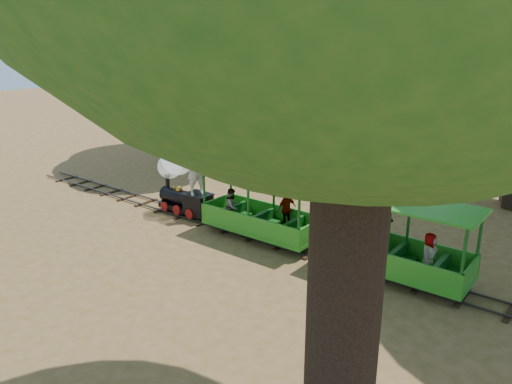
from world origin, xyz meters
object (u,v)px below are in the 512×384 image
Objects in this scene: carriage_front at (260,213)px; fence at (373,165)px; carriage_rear at (397,249)px; locomotive at (183,170)px.

carriage_front is 8.01m from fence.
fence is (-4.34, 7.97, -0.21)m from carriage_rear.
locomotive is 3.33m from carriage_front.
carriage_front is (3.25, -0.06, -0.75)m from locomotive.
fence is (3.09, 7.94, -0.95)m from locomotive.
locomotive is at bearing -111.29° from fence.
carriage_front reaches higher than fence.
carriage_front is at bearing -88.90° from fence.
carriage_rear reaches higher than fence.
carriage_rear is 9.08m from fence.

